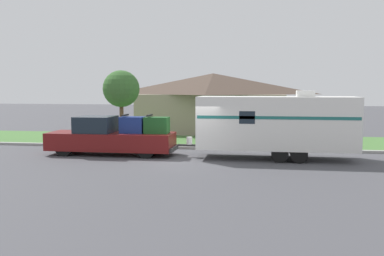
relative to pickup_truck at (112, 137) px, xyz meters
The scene contains 8 objects.
ground_plane 4.50m from the pickup_truck, 16.03° to the right, with size 120.00×120.00×0.00m, color #47474C.
curb_strip 5.00m from the pickup_truck, 30.88° to the left, with size 80.00×0.30×0.14m.
lawn_strip 7.55m from the pickup_truck, 55.58° to the left, with size 80.00×7.00×0.03m.
house_across_street 12.51m from the pickup_truck, 72.32° to the left, with size 11.29×7.08×4.39m.
pickup_truck is the anchor object (origin of this frame).
travel_trailer 8.07m from the pickup_truck, ahead, with size 8.31×2.32×3.21m.
mailbox 8.42m from the pickup_truck, 23.67° to the left, with size 0.48×0.20×1.42m.
tree_in_yard 5.09m from the pickup_truck, 102.13° to the left, with size 2.20×2.20×4.37m.
Camera 1 is at (3.03, -19.04, 3.38)m, focal length 40.00 mm.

